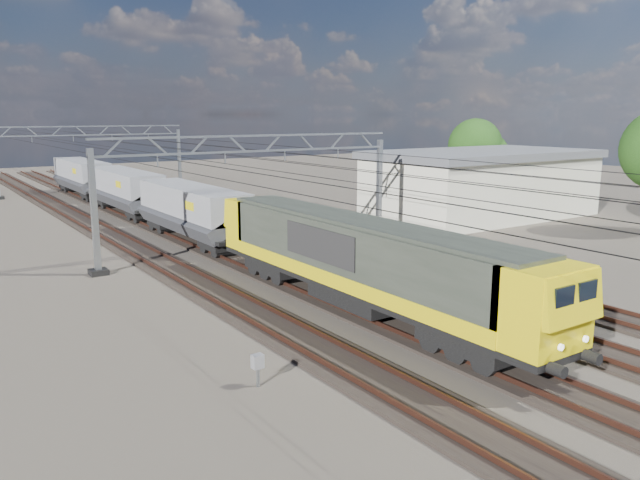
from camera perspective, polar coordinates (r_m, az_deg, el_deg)
ground at (r=34.82m, az=-2.54°, el=-2.34°), size 160.00×160.00×0.00m
track_outer_west at (r=32.16m, az=-11.69°, el=-3.61°), size 2.60×140.00×0.30m
track_loco at (r=33.83m, az=-5.43°, el=-2.67°), size 2.60×140.00×0.30m
track_inner_east at (r=35.87m, az=0.17°, el=-1.81°), size 2.60×140.00×0.30m
track_outer_east at (r=38.22m, az=5.12°, el=-1.03°), size 2.60×140.00×0.30m
catenary_gantry_mid at (r=37.55m, az=-5.83°, el=4.67°), size 19.90×0.90×7.11m
catenary_gantry_far at (r=71.18m, az=-19.94°, el=7.21°), size 19.90×0.90×7.11m
overhead_wires at (r=40.93m, az=-8.58°, el=7.75°), size 12.03×140.00×0.53m
locomotive at (r=26.32m, az=3.55°, el=-1.67°), size 2.76×21.10×3.62m
hopper_wagon_lead at (r=41.50m, az=-11.61°, el=2.81°), size 3.38×13.00×3.25m
hopper_wagon_mid at (r=54.78m, az=-17.41°, el=4.56°), size 3.38×13.00×3.25m
hopper_wagon_third at (r=68.43m, az=-20.94°, el=5.60°), size 3.38×13.00×3.25m
trackside_cabinet at (r=19.60m, az=-5.73°, el=-11.11°), size 0.36×0.27×1.05m
industrial_shed at (r=53.12m, az=14.50°, el=5.05°), size 18.60×10.60×5.40m
tree_far at (r=64.30m, az=14.32°, el=8.18°), size 5.72×5.32×7.91m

